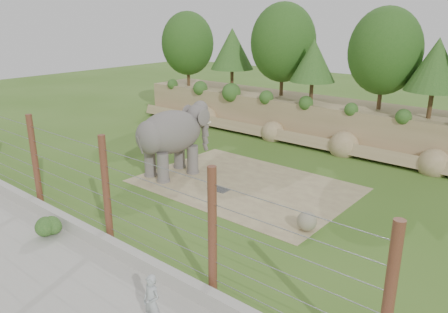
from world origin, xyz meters
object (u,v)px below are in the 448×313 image
Objects in this scene: elephant at (171,142)px; barrier_fence at (106,190)px; stone_ball at (307,221)px; zookeeper at (152,302)px.

barrier_fence reaches higher than elephant.
elephant is 5.67× the size of stone_ball.
zookeeper is at bearing -24.10° from barrier_fence.
elephant is 2.82× the size of zookeeper.
elephant is at bearing 117.79° from barrier_fence.
zookeeper reaches higher than stone_ball.
zookeeper is (4.75, -2.12, -1.22)m from barrier_fence.
barrier_fence is 5.34m from zookeeper.
elephant is at bearing 173.29° from stone_ball.
stone_ball is at bearing 0.95° from elephant.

